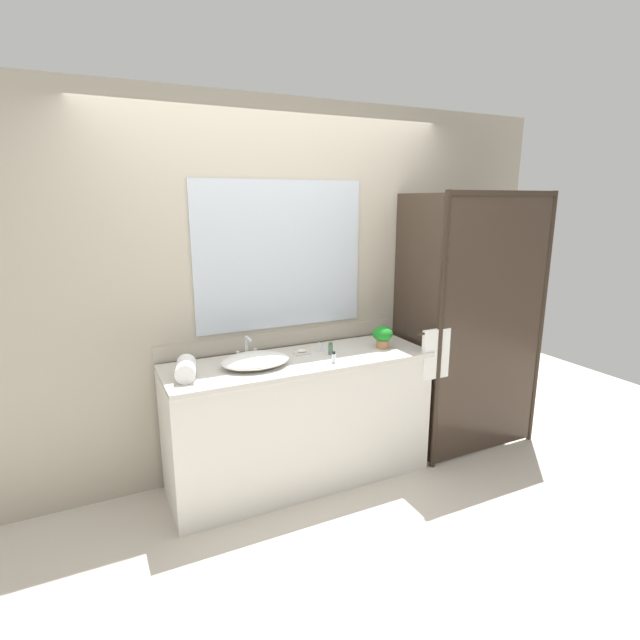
{
  "coord_description": "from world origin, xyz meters",
  "views": [
    {
      "loc": [
        -1.25,
        -2.9,
        1.94
      ],
      "look_at": [
        0.15,
        0.0,
        1.15
      ],
      "focal_mm": 27.76,
      "sensor_mm": 36.0,
      "label": 1
    }
  ],
  "objects_px": {
    "sink_basin": "(255,360)",
    "soap_dish": "(302,352)",
    "rolled_towel_near_edge": "(186,369)",
    "faucet": "(247,351)",
    "potted_plant": "(383,335)",
    "amenity_bottle_shampoo": "(321,346)",
    "amenity_bottle_body_wash": "(331,349)",
    "amenity_bottle_lotion": "(334,357)"
  },
  "relations": [
    {
      "from": "faucet",
      "to": "rolled_towel_near_edge",
      "type": "height_order",
      "value": "faucet"
    },
    {
      "from": "amenity_bottle_shampoo",
      "to": "soap_dish",
      "type": "bearing_deg",
      "value": 178.41
    },
    {
      "from": "amenity_bottle_body_wash",
      "to": "amenity_bottle_lotion",
      "type": "relative_size",
      "value": 1.11
    },
    {
      "from": "amenity_bottle_body_wash",
      "to": "amenity_bottle_lotion",
      "type": "distance_m",
      "value": 0.18
    },
    {
      "from": "faucet",
      "to": "amenity_bottle_body_wash",
      "type": "bearing_deg",
      "value": -16.53
    },
    {
      "from": "sink_basin",
      "to": "soap_dish",
      "type": "height_order",
      "value": "sink_basin"
    },
    {
      "from": "amenity_bottle_lotion",
      "to": "rolled_towel_near_edge",
      "type": "height_order",
      "value": "rolled_towel_near_edge"
    },
    {
      "from": "potted_plant",
      "to": "amenity_bottle_shampoo",
      "type": "bearing_deg",
      "value": 166.13
    },
    {
      "from": "sink_basin",
      "to": "amenity_bottle_lotion",
      "type": "height_order",
      "value": "sink_basin"
    },
    {
      "from": "soap_dish",
      "to": "rolled_towel_near_edge",
      "type": "xyz_separation_m",
      "value": [
        -0.81,
        -0.13,
        0.04
      ]
    },
    {
      "from": "soap_dish",
      "to": "amenity_bottle_lotion",
      "type": "bearing_deg",
      "value": -66.02
    },
    {
      "from": "sink_basin",
      "to": "rolled_towel_near_edge",
      "type": "distance_m",
      "value": 0.44
    },
    {
      "from": "amenity_bottle_lotion",
      "to": "rolled_towel_near_edge",
      "type": "relative_size",
      "value": 0.33
    },
    {
      "from": "amenity_bottle_shampoo",
      "to": "rolled_towel_near_edge",
      "type": "relative_size",
      "value": 0.34
    },
    {
      "from": "sink_basin",
      "to": "amenity_bottle_body_wash",
      "type": "height_order",
      "value": "amenity_bottle_body_wash"
    },
    {
      "from": "amenity_bottle_lotion",
      "to": "sink_basin",
      "type": "bearing_deg",
      "value": 162.83
    },
    {
      "from": "amenity_bottle_shampoo",
      "to": "amenity_bottle_body_wash",
      "type": "bearing_deg",
      "value": -69.92
    },
    {
      "from": "sink_basin",
      "to": "soap_dish",
      "type": "bearing_deg",
      "value": 16.6
    },
    {
      "from": "sink_basin",
      "to": "rolled_towel_near_edge",
      "type": "bearing_deg",
      "value": -177.06
    },
    {
      "from": "sink_basin",
      "to": "potted_plant",
      "type": "bearing_deg",
      "value": -0.17
    },
    {
      "from": "amenity_bottle_body_wash",
      "to": "amenity_bottle_shampoo",
      "type": "relative_size",
      "value": 1.09
    },
    {
      "from": "faucet",
      "to": "rolled_towel_near_edge",
      "type": "xyz_separation_m",
      "value": [
        -0.44,
        -0.2,
        0.01
      ]
    },
    {
      "from": "sink_basin",
      "to": "amenity_bottle_lotion",
      "type": "relative_size",
      "value": 5.83
    },
    {
      "from": "sink_basin",
      "to": "soap_dish",
      "type": "distance_m",
      "value": 0.39
    },
    {
      "from": "potted_plant",
      "to": "soap_dish",
      "type": "xyz_separation_m",
      "value": [
        -0.58,
        0.11,
        -0.08
      ]
    },
    {
      "from": "potted_plant",
      "to": "sink_basin",
      "type": "bearing_deg",
      "value": 179.83
    },
    {
      "from": "soap_dish",
      "to": "amenity_bottle_shampoo",
      "type": "xyz_separation_m",
      "value": [
        0.14,
        -0.0,
        0.02
      ]
    },
    {
      "from": "soap_dish",
      "to": "amenity_bottle_lotion",
      "type": "relative_size",
      "value": 1.31
    },
    {
      "from": "soap_dish",
      "to": "sink_basin",
      "type": "bearing_deg",
      "value": -163.4
    },
    {
      "from": "amenity_bottle_body_wash",
      "to": "amenity_bottle_shampoo",
      "type": "height_order",
      "value": "amenity_bottle_body_wash"
    },
    {
      "from": "potted_plant",
      "to": "amenity_bottle_lotion",
      "type": "bearing_deg",
      "value": -162.62
    },
    {
      "from": "amenity_bottle_body_wash",
      "to": "amenity_bottle_lotion",
      "type": "height_order",
      "value": "amenity_bottle_body_wash"
    },
    {
      "from": "soap_dish",
      "to": "amenity_bottle_body_wash",
      "type": "distance_m",
      "value": 0.2
    },
    {
      "from": "sink_basin",
      "to": "soap_dish",
      "type": "xyz_separation_m",
      "value": [
        0.37,
        0.11,
        -0.03
      ]
    },
    {
      "from": "potted_plant",
      "to": "amenity_bottle_body_wash",
      "type": "relative_size",
      "value": 1.86
    },
    {
      "from": "amenity_bottle_lotion",
      "to": "amenity_bottle_shampoo",
      "type": "height_order",
      "value": "amenity_bottle_shampoo"
    },
    {
      "from": "faucet",
      "to": "amenity_bottle_shampoo",
      "type": "distance_m",
      "value": 0.52
    },
    {
      "from": "potted_plant",
      "to": "amenity_bottle_body_wash",
      "type": "height_order",
      "value": "potted_plant"
    },
    {
      "from": "sink_basin",
      "to": "potted_plant",
      "type": "relative_size",
      "value": 2.81
    },
    {
      "from": "amenity_bottle_body_wash",
      "to": "amenity_bottle_lotion",
      "type": "xyz_separation_m",
      "value": [
        -0.06,
        -0.17,
        -0.0
      ]
    },
    {
      "from": "amenity_bottle_lotion",
      "to": "amenity_bottle_shampoo",
      "type": "bearing_deg",
      "value": 83.73
    },
    {
      "from": "faucet",
      "to": "potted_plant",
      "type": "distance_m",
      "value": 0.97
    }
  ]
}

